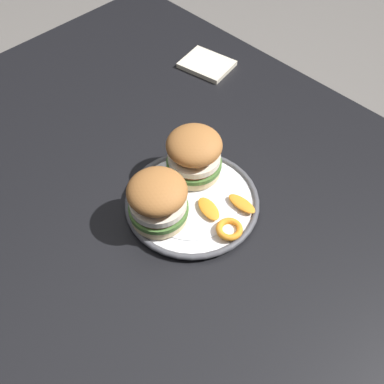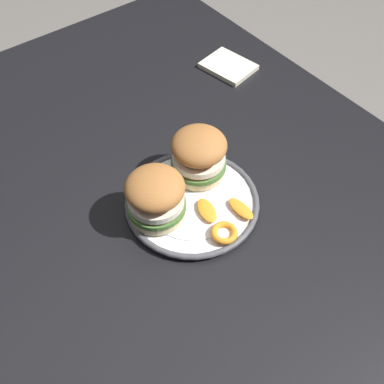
{
  "view_description": "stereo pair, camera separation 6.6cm",
  "coord_description": "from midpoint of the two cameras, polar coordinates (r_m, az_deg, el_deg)",
  "views": [
    {
      "loc": [
        0.4,
        -0.36,
        1.42
      ],
      "look_at": [
        0.03,
        0.01,
        0.75
      ],
      "focal_mm": 42.49,
      "sensor_mm": 36.0,
      "label": 1
    },
    {
      "loc": [
        0.45,
        -0.32,
        1.42
      ],
      "look_at": [
        0.03,
        0.01,
        0.75
      ],
      "focal_mm": 42.49,
      "sensor_mm": 36.0,
      "label": 2
    }
  ],
  "objects": [
    {
      "name": "ground_plane",
      "position": [
        1.52,
        -2.31,
        -17.46
      ],
      "size": [
        8.0,
        8.0,
        0.0
      ],
      "primitive_type": "plane",
      "color": "slate"
    },
    {
      "name": "dining_table",
      "position": [
        0.96,
        -3.49,
        -4.07
      ],
      "size": [
        1.37,
        1.0,
        0.71
      ],
      "color": "black",
      "rests_on": "ground"
    },
    {
      "name": "dinner_plate",
      "position": [
        0.88,
        -2.15,
        -1.34
      ],
      "size": [
        0.26,
        0.26,
        0.02
      ],
      "color": "white",
      "rests_on": "dining_table"
    },
    {
      "name": "sandwich_half_left",
      "position": [
        0.81,
        -6.64,
        -1.04
      ],
      "size": [
        0.13,
        0.13,
        0.1
      ],
      "color": "beige",
      "rests_on": "dinner_plate"
    },
    {
      "name": "sandwich_half_right",
      "position": [
        0.88,
        -1.88,
        4.75
      ],
      "size": [
        0.12,
        0.12,
        0.1
      ],
      "color": "beige",
      "rests_on": "dinner_plate"
    },
    {
      "name": "orange_peel_curled",
      "position": [
        0.83,
        2.43,
        -4.81
      ],
      "size": [
        0.07,
        0.07,
        0.01
      ],
      "color": "orange",
      "rests_on": "dinner_plate"
    },
    {
      "name": "orange_peel_strip_long",
      "position": [
        0.85,
        -0.11,
        -2.22
      ],
      "size": [
        0.06,
        0.04,
        0.01
      ],
      "color": "orange",
      "rests_on": "dinner_plate"
    },
    {
      "name": "orange_peel_strip_short",
      "position": [
        0.86,
        4.1,
        -1.58
      ],
      "size": [
        0.06,
        0.03,
        0.01
      ],
      "color": "orange",
      "rests_on": "dinner_plate"
    },
    {
      "name": "folded_napkin",
      "position": [
        1.2,
        0.24,
        15.68
      ],
      "size": [
        0.14,
        0.12,
        0.01
      ],
      "primitive_type": "cube",
      "rotation": [
        0.0,
        0.0,
        0.19
      ],
      "color": "beige",
      "rests_on": "dining_table"
    }
  ]
}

